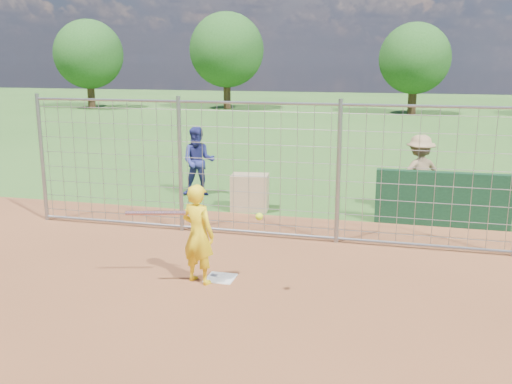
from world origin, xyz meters
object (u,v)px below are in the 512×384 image
(batter, at_px, (198,234))
(bystander_c, at_px, (419,174))
(bystander_a, at_px, (198,161))
(equipment_bin, at_px, (250,192))

(batter, height_order, bystander_c, bystander_c)
(bystander_a, relative_size, equipment_bin, 2.10)
(equipment_bin, bearing_deg, bystander_a, 138.95)
(bystander_a, relative_size, bystander_c, 0.99)
(batter, distance_m, bystander_c, 5.92)
(batter, bearing_deg, equipment_bin, -66.96)
(batter, bearing_deg, bystander_c, -104.77)
(bystander_a, height_order, equipment_bin, bystander_a)
(bystander_c, height_order, equipment_bin, bystander_c)
(batter, relative_size, bystander_c, 0.89)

